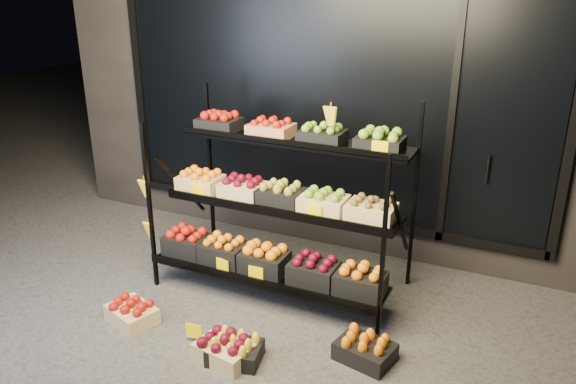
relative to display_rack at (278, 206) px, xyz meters
The scene contains 8 objects.
ground 0.99m from the display_rack, 88.91° to the right, with size 24.00×24.00×0.00m, color #514F4C.
building 2.21m from the display_rack, 89.66° to the left, with size 6.00×2.08×3.50m.
display_rack is the anchor object (origin of this frame).
tag_floor_a 1.26m from the display_rack, 102.77° to the right, with size 0.13×0.01×0.12m, color #FFCC00.
floor_crate_left 1.46m from the display_rack, 130.49° to the right, with size 0.46×0.39×0.20m.
floor_crate_midleft 1.27m from the display_rack, 81.29° to the right, with size 0.42×0.35×0.19m.
floor_crate_midright 1.28m from the display_rack, 85.17° to the right, with size 0.44×0.35×0.20m.
floor_crate_right 1.39m from the display_rack, 32.81° to the right, with size 0.45×0.37×0.20m.
Camera 1 is at (1.91, -3.34, 2.60)m, focal length 35.00 mm.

